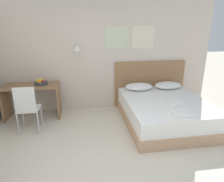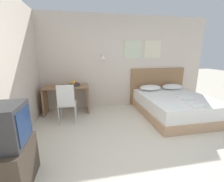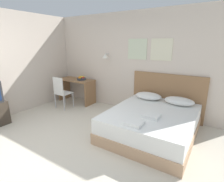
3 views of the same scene
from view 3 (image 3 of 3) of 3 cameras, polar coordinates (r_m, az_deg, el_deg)
ground_plane at (r=3.41m, az=-18.42°, el=-18.47°), size 24.00×24.00×0.00m
wall_back at (r=4.90m, az=4.57°, el=9.26°), size 5.39×0.31×2.65m
bed at (r=3.77m, az=12.76°, el=-10.12°), size 1.65×1.96×0.51m
headboard at (r=4.57m, az=17.39°, el=-1.68°), size 1.77×0.06×1.13m
pillow_left at (r=4.40m, az=11.83°, el=-1.57°), size 0.65×0.42×0.16m
pillow_right at (r=4.21m, az=21.09°, el=-3.06°), size 0.65×0.42×0.16m
folded_towel_near_foot at (r=3.37m, az=12.62°, el=-7.86°), size 0.32×0.28×0.06m
folded_towel_mid_bed at (r=3.04m, az=7.18°, el=-10.30°), size 0.30×0.27×0.06m
desk at (r=5.69m, az=-11.58°, el=1.56°), size 1.18×0.54×0.75m
desk_chair at (r=5.19m, az=-16.33°, el=0.10°), size 0.40×0.40×0.93m
fruit_bowl at (r=5.50m, az=-9.95°, el=4.07°), size 0.28×0.28×0.12m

